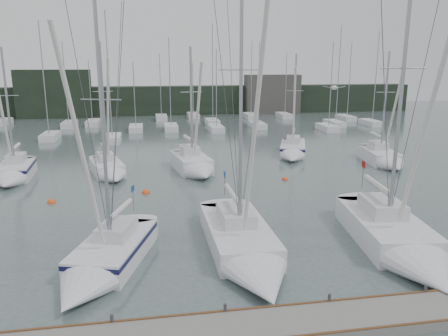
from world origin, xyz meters
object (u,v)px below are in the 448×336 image
at_px(sailboat_mid_e, 385,159).
at_px(buoy_b, 285,180).
at_px(sailboat_near_right, 402,245).
at_px(sailboat_near_left, 101,264).
at_px(buoy_c, 52,203).
at_px(sailboat_mid_a, 13,174).
at_px(sailboat_near_center, 247,253).
at_px(sailboat_mid_b, 110,171).
at_px(sailboat_mid_c, 195,167).
at_px(sailboat_mid_d, 293,151).
at_px(buoy_a, 146,193).

distance_m(sailboat_mid_e, buoy_b, 11.00).
height_order(sailboat_near_right, sailboat_mid_e, sailboat_near_right).
bearing_deg(sailboat_mid_e, buoy_b, -154.06).
bearing_deg(sailboat_near_left, buoy_b, 64.81).
bearing_deg(buoy_c, sailboat_mid_e, 12.72).
distance_m(sailboat_near_right, buoy_c, 21.88).
distance_m(sailboat_mid_a, buoy_c, 7.53).
height_order(sailboat_near_center, sailboat_mid_b, sailboat_near_center).
xyz_separation_m(sailboat_near_left, sailboat_mid_a, (-8.45, 17.47, 0.05)).
distance_m(sailboat_mid_a, sailboat_mid_b, 7.45).
relative_size(sailboat_near_center, buoy_c, 27.62).
bearing_deg(buoy_c, sailboat_mid_c, 30.78).
height_order(sailboat_mid_c, sailboat_mid_d, sailboat_mid_c).
bearing_deg(sailboat_mid_d, buoy_a, -125.41).
distance_m(sailboat_near_right, sailboat_mid_b, 23.44).
bearing_deg(sailboat_mid_e, buoy_a, -158.14).
relative_size(sailboat_near_right, sailboat_mid_c, 1.35).
height_order(sailboat_near_left, buoy_a, sailboat_near_left).
bearing_deg(sailboat_mid_d, sailboat_mid_c, -134.14).
distance_m(sailboat_near_center, buoy_a, 13.22).
distance_m(sailboat_mid_e, buoy_c, 28.48).
height_order(sailboat_near_right, sailboat_mid_a, sailboat_near_right).
relative_size(sailboat_mid_b, buoy_a, 19.91).
bearing_deg(sailboat_near_center, buoy_a, 110.49).
bearing_deg(sailboat_mid_a, buoy_b, -13.18).
distance_m(buoy_a, buoy_b, 11.17).
xyz_separation_m(sailboat_near_center, buoy_a, (-4.70, 12.35, -0.52)).
bearing_deg(sailboat_mid_d, buoy_b, -92.62).
bearing_deg(sailboat_mid_c, sailboat_near_right, -74.69).
relative_size(sailboat_near_center, sailboat_mid_d, 1.40).
distance_m(sailboat_near_left, sailboat_mid_a, 19.40).
relative_size(sailboat_mid_d, buoy_b, 21.97).
xyz_separation_m(buoy_a, buoy_c, (-6.27, -1.19, 0.00)).
distance_m(sailboat_mid_d, buoy_a, 17.59).
bearing_deg(buoy_b, sailboat_mid_b, 167.04).
bearing_deg(sailboat_near_center, sailboat_near_left, 179.79).
relative_size(sailboat_mid_a, buoy_a, 19.20).
bearing_deg(buoy_b, buoy_a, -170.72).
bearing_deg(sailboat_mid_b, buoy_b, -27.53).
relative_size(buoy_a, buoy_b, 1.18).
xyz_separation_m(sailboat_near_right, buoy_a, (-12.21, 12.89, -0.60)).
bearing_deg(sailboat_mid_b, sailboat_near_center, -80.88).
bearing_deg(buoy_a, buoy_c, -169.29).
relative_size(sailboat_mid_b, sailboat_mid_d, 1.07).
relative_size(sailboat_near_left, buoy_b, 26.25).
bearing_deg(sailboat_mid_b, sailboat_mid_c, -14.61).
distance_m(sailboat_mid_e, buoy_a, 22.11).
height_order(sailboat_mid_a, sailboat_mid_b, sailboat_mid_b).
height_order(sailboat_mid_d, buoy_a, sailboat_mid_d).
bearing_deg(sailboat_mid_d, sailboat_mid_b, -144.09).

